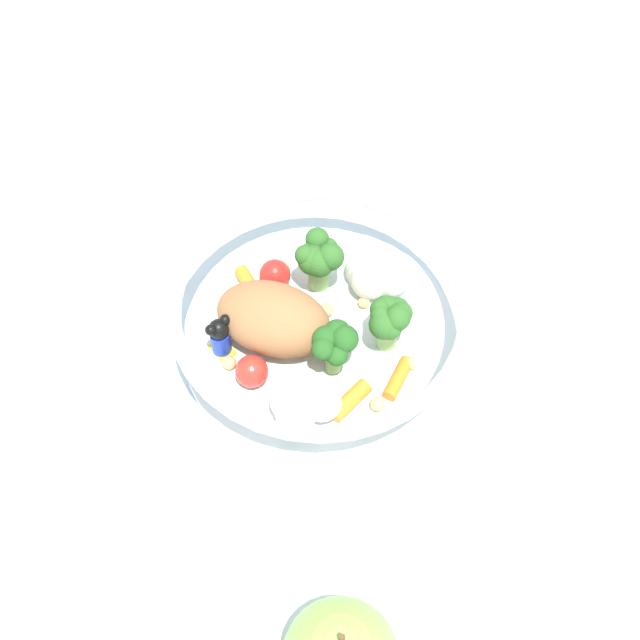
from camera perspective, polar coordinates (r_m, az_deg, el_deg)
The scene contains 3 objects.
ground_plane at distance 0.70m, azimuth 0.29°, elevation -1.15°, with size 2.40×2.40×0.00m, color silver.
food_container at distance 0.67m, azimuth -0.19°, elevation -0.25°, with size 0.23×0.23×0.07m.
folded_napkin at distance 0.80m, azimuth -9.31°, elevation 8.03°, with size 0.12×0.14×0.01m, color silver.
Camera 1 is at (-0.21, 0.31, 0.59)m, focal length 49.52 mm.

